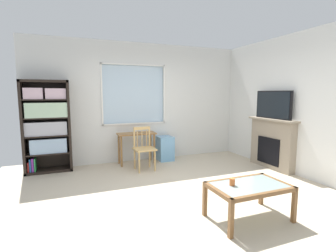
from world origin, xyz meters
TOP-DOWN VIEW (x-y plane):
  - ground at (0.00, 0.00)m, footprint 6.05×5.49m
  - wall_back_with_window at (0.02, 2.24)m, footprint 5.05×0.15m
  - wall_right at (2.58, 0.00)m, footprint 0.12×4.69m
  - bookshelf at (-2.02, 2.00)m, footprint 0.90×0.38m
  - desk_under_window at (-0.19, 1.90)m, footprint 0.86×0.38m
  - wooden_chair at (-0.16, 1.38)m, footprint 0.44×0.42m
  - plastic_drawer_unit at (0.53, 1.95)m, footprint 0.35×0.40m
  - fireplace at (2.43, 0.48)m, footprint 0.26×1.21m
  - tv at (2.41, 0.48)m, footprint 0.06×0.94m
  - coffee_table at (0.47, -1.16)m, footprint 0.99×0.62m
  - sippy_cup at (0.25, -1.10)m, footprint 0.07×0.07m

SIDE VIEW (x-z plane):
  - ground at x=0.00m, z-range -0.02..0.00m
  - plastic_drawer_unit at x=0.53m, z-range 0.00..0.58m
  - coffee_table at x=0.47m, z-range 0.16..0.62m
  - wooden_chair at x=-0.16m, z-range 0.01..0.91m
  - sippy_cup at x=0.25m, z-range 0.46..0.55m
  - fireplace at x=2.43m, z-range 0.00..1.08m
  - desk_under_window at x=-0.19m, z-range 0.22..0.93m
  - bookshelf at x=-2.02m, z-range 0.06..1.93m
  - wall_back_with_window at x=0.02m, z-range -0.03..2.75m
  - tv at x=2.41m, z-range 1.07..1.66m
  - wall_right at x=2.58m, z-range 0.00..2.77m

